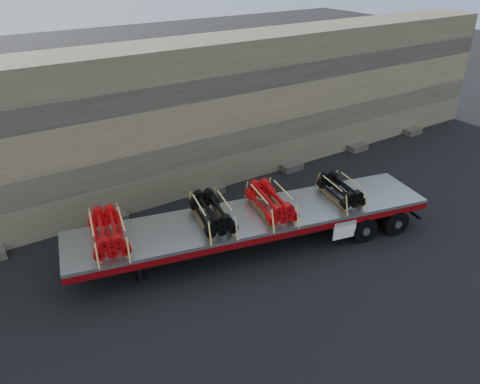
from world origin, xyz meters
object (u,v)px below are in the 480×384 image
at_px(bundle_rear, 341,190).
at_px(trailer, 254,231).
at_px(bundle_midfront, 212,213).
at_px(bundle_midrear, 271,202).
at_px(bundle_front, 108,232).

bearing_deg(bundle_rear, trailer, 180.00).
xyz_separation_m(bundle_midfront, bundle_midrear, (2.35, -0.54, 0.01)).
relative_size(trailer, bundle_midfront, 5.95).
bearing_deg(bundle_front, trailer, -0.00).
height_order(trailer, bundle_midrear, bundle_midrear).
bearing_deg(bundle_midrear, bundle_midfront, 180.00).
height_order(bundle_front, bundle_midrear, bundle_midrear).
xyz_separation_m(trailer, bundle_midfront, (-1.66, 0.38, 1.16)).
bearing_deg(bundle_midrear, bundle_front, 180.00).
xyz_separation_m(bundle_front, bundle_midfront, (3.74, -0.85, -0.01)).
distance_m(trailer, bundle_midfront, 2.05).
height_order(trailer, bundle_midfront, bundle_midfront).
bearing_deg(bundle_midrear, bundle_rear, 0.00).
bearing_deg(bundle_front, bundle_rear, 0.00).
bearing_deg(trailer, bundle_midrear, -0.00).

